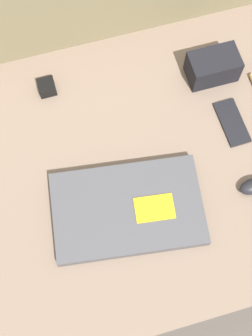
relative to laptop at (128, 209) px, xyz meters
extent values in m
plane|color=#4C4742|center=(0.02, 0.10, -0.17)|extent=(8.00, 8.00, 0.00)
cube|color=#7A6656|center=(0.02, 0.10, -0.10)|extent=(1.18, 0.76, 0.16)
cube|color=#47474C|center=(0.00, 0.00, 0.00)|extent=(0.37, 0.26, 0.03)
cube|color=yellow|center=(0.06, -0.02, 0.02)|extent=(0.10, 0.07, 0.00)
cube|color=black|center=(0.31, 0.15, -0.01)|extent=(0.06, 0.13, 0.01)
cube|color=black|center=(0.31, 0.30, 0.02)|extent=(0.13, 0.08, 0.07)
cube|color=black|center=(-0.11, 0.37, 0.00)|extent=(0.04, 0.04, 0.03)
camera|label=1|loc=(-0.08, -0.27, 1.05)|focal=50.00mm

